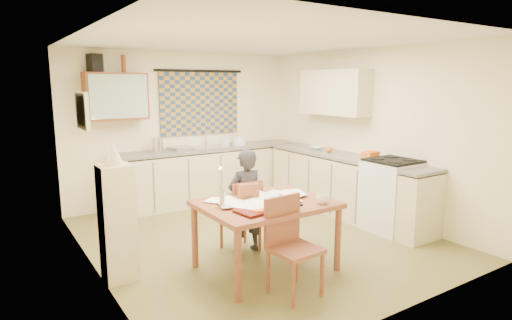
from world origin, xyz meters
TOP-DOWN VIEW (x-y plane):
  - floor at (0.00, 0.00)m, footprint 4.00×4.50m
  - ceiling at (0.00, 0.00)m, footprint 4.00×4.50m
  - wall_back at (0.00, 2.26)m, footprint 4.00×0.02m
  - wall_front at (0.00, -2.26)m, footprint 4.00×0.02m
  - wall_left at (-2.01, 0.00)m, footprint 0.02×4.50m
  - wall_right at (2.01, 0.00)m, footprint 0.02×4.50m
  - window_blind at (0.30, 2.22)m, footprint 1.45×0.03m
  - curtain_rod at (0.30, 2.20)m, footprint 1.60×0.04m
  - wall_cabinet at (-1.15, 2.08)m, footprint 0.90×0.34m
  - wall_cabinet_glass at (-1.15, 1.91)m, footprint 0.84×0.02m
  - upper_cabinet_right at (1.83, 0.55)m, footprint 0.34×1.30m
  - framed_print at (-1.97, 0.40)m, footprint 0.04×0.50m
  - print_canvas at (-1.95, 0.40)m, footprint 0.01×0.42m
  - counter_back at (0.38, 1.95)m, footprint 3.30×0.62m
  - counter_right at (1.70, 0.10)m, footprint 0.62×2.95m
  - stove at (1.70, -0.76)m, footprint 0.64×0.64m
  - sink at (0.34, 1.95)m, footprint 0.61×0.53m
  - tap at (0.35, 2.13)m, footprint 0.04×0.04m
  - dish_rack at (-0.20, 1.95)m, footprint 0.41×0.37m
  - kettle at (-0.58, 1.95)m, footprint 0.18×0.18m
  - mixing_bowl at (0.91, 1.95)m, footprint 0.24×0.24m
  - soap_bottle at (0.68, 2.00)m, footprint 0.15×0.15m
  - bowl at (1.70, 0.79)m, footprint 0.24×0.24m
  - orange_bag at (1.70, -0.36)m, footprint 0.23×0.17m
  - fruit_orange at (1.65, 0.44)m, footprint 0.10×0.10m
  - speaker at (-1.43, 2.08)m, footprint 0.20×0.23m
  - bottle_green at (-1.33, 2.08)m, footprint 0.08×0.08m
  - bottle_brown at (-1.01, 2.08)m, footprint 0.09×0.09m
  - dining_table at (-0.44, -0.86)m, footprint 1.36×1.04m
  - chair_far at (-0.39, -0.26)m, footprint 0.40×0.40m
  - chair_near at (-0.54, -1.48)m, footprint 0.45×0.45m
  - person at (-0.37, -0.33)m, footprint 0.46×0.31m
  - shelf_stand at (-1.84, -0.26)m, footprint 0.32×0.30m
  - lampshade at (-1.84, -0.26)m, footprint 0.20×0.20m
  - letter_rack at (-0.51, -0.63)m, footprint 0.24×0.16m
  - mug at (0.02, -1.23)m, footprint 0.15×0.15m
  - magazine at (-0.91, -1.12)m, footprint 0.30×0.36m
  - book at (-0.83, -0.97)m, footprint 0.38×0.40m
  - orange_box at (-0.73, -1.18)m, footprint 0.13×0.09m
  - eyeglasses at (-0.26, -1.16)m, footprint 0.14×0.08m
  - candle_holder at (-0.92, -0.79)m, footprint 0.07×0.07m
  - candle at (-0.95, -0.79)m, footprint 0.03×0.03m
  - candle_flame at (-0.95, -0.81)m, footprint 0.02×0.02m
  - papers at (-0.40, -0.79)m, footprint 1.20×0.75m

SIDE VIEW (x-z plane):
  - floor at x=0.00m, z-range -0.02..0.00m
  - chair_far at x=-0.39m, z-range -0.17..0.71m
  - chair_near at x=-0.54m, z-range -0.18..0.76m
  - dining_table at x=-0.44m, z-range 0.00..0.75m
  - counter_right at x=1.70m, z-range -0.01..0.91m
  - counter_back at x=0.38m, z-range -0.01..0.91m
  - stove at x=1.70m, z-range 0.00..0.98m
  - shelf_stand at x=-1.84m, z-range 0.00..1.20m
  - person at x=-0.37m, z-range 0.00..1.24m
  - eyeglasses at x=-0.26m, z-range 0.75..0.77m
  - book at x=-0.83m, z-range 0.75..0.77m
  - magazine at x=-0.91m, z-range 0.75..0.78m
  - papers at x=-0.40m, z-range 0.75..0.78m
  - orange_box at x=-0.73m, z-range 0.75..0.79m
  - mug at x=0.02m, z-range 0.75..0.85m
  - letter_rack at x=-0.51m, z-range 0.75..0.91m
  - candle_holder at x=-0.92m, z-range 0.75..0.93m
  - sink at x=0.34m, z-range 0.83..0.93m
  - bowl at x=1.70m, z-range 0.92..0.97m
  - dish_rack at x=-0.20m, z-range 0.92..0.98m
  - fruit_orange at x=1.65m, z-range 0.92..1.02m
  - orange_bag at x=1.70m, z-range 0.92..1.04m
  - mixing_bowl at x=0.91m, z-range 0.92..1.08m
  - soap_bottle at x=0.68m, z-range 0.92..1.12m
  - kettle at x=-0.58m, z-range 0.92..1.16m
  - candle at x=-0.95m, z-range 0.93..1.15m
  - tap at x=0.35m, z-range 0.92..1.20m
  - candle_flame at x=-0.95m, z-range 1.15..1.17m
  - wall_back at x=0.00m, z-range 0.00..2.50m
  - wall_front at x=0.00m, z-range 0.00..2.50m
  - wall_left at x=-2.01m, z-range 0.00..2.50m
  - wall_right at x=2.01m, z-range 0.00..2.50m
  - lampshade at x=-1.84m, z-range 1.20..1.42m
  - window_blind at x=0.30m, z-range 1.12..2.17m
  - framed_print at x=-1.97m, z-range 1.50..1.90m
  - print_canvas at x=-1.95m, z-range 1.54..1.86m
  - wall_cabinet at x=-1.15m, z-range 1.45..2.15m
  - wall_cabinet_glass at x=-1.15m, z-range 1.48..2.12m
  - upper_cabinet_right at x=1.83m, z-range 1.50..2.20m
  - curtain_rod at x=0.30m, z-range 2.18..2.22m
  - speaker at x=-1.43m, z-range 2.15..2.41m
  - bottle_green at x=-1.33m, z-range 2.15..2.41m
  - bottle_brown at x=-1.01m, z-range 2.15..2.41m
  - ceiling at x=0.00m, z-range 2.50..2.52m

